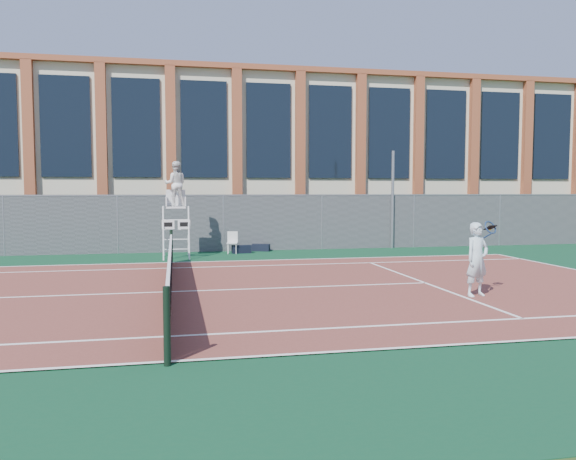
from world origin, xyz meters
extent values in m
plane|color=#233814|center=(0.00, 0.00, 0.00)|extent=(120.00, 120.00, 0.00)
cube|color=#0E3E24|center=(0.00, 1.00, 0.01)|extent=(36.00, 20.00, 0.01)
cube|color=brown|center=(0.00, 0.00, 0.02)|extent=(23.77, 10.97, 0.02)
cylinder|color=black|center=(0.00, -5.60, 0.55)|extent=(0.10, 0.10, 1.10)
cylinder|color=black|center=(0.00, 5.60, 0.55)|extent=(0.10, 0.10, 1.10)
cube|color=black|center=(0.00, 0.00, 0.46)|extent=(0.03, 11.00, 0.86)
cube|color=white|center=(0.00, 0.00, 0.92)|extent=(0.06, 11.20, 0.07)
cube|color=black|center=(0.00, 10.00, 1.10)|extent=(40.00, 1.40, 2.20)
cube|color=beige|center=(0.00, 18.00, 4.00)|extent=(44.00, 10.00, 8.00)
cube|color=brown|center=(0.00, 18.00, 8.10)|extent=(45.00, 10.60, 0.25)
cylinder|color=#9EA0A5|center=(9.00, 8.70, 2.02)|extent=(0.12, 0.12, 4.04)
cylinder|color=white|center=(-0.27, 6.52, 0.91)|extent=(0.05, 0.52, 1.89)
cylinder|color=white|center=(0.60, 6.52, 0.91)|extent=(0.05, 0.52, 1.89)
cylinder|color=white|center=(-0.27, 7.48, 0.91)|extent=(0.05, 0.52, 1.89)
cylinder|color=white|center=(0.60, 7.48, 0.91)|extent=(0.05, 0.52, 1.89)
cube|color=white|center=(0.17, 7.00, 1.80)|extent=(0.68, 0.58, 0.06)
cube|color=white|center=(0.17, 7.27, 2.14)|extent=(0.68, 0.05, 0.58)
cube|color=white|center=(-0.10, 6.61, 1.22)|extent=(0.43, 0.03, 0.33)
cube|color=white|center=(0.44, 6.61, 1.22)|extent=(0.43, 0.03, 0.33)
imported|color=white|center=(0.17, 7.05, 2.63)|extent=(0.79, 0.62, 1.60)
cube|color=silver|center=(2.25, 7.89, 0.42)|extent=(0.45, 0.45, 0.04)
cube|color=silver|center=(2.28, 8.06, 0.64)|extent=(0.39, 0.11, 0.41)
cylinder|color=silver|center=(2.07, 7.76, 0.20)|extent=(0.03, 0.03, 0.39)
cylinder|color=silver|center=(2.37, 7.71, 0.20)|extent=(0.03, 0.03, 0.39)
cylinder|color=silver|center=(2.12, 8.07, 0.20)|extent=(0.03, 0.03, 0.39)
cylinder|color=silver|center=(2.43, 8.01, 0.20)|extent=(0.03, 0.03, 0.39)
cube|color=black|center=(2.61, 7.97, 0.16)|extent=(0.74, 0.37, 0.30)
cube|color=black|center=(3.45, 8.55, 0.15)|extent=(0.75, 0.54, 0.28)
imported|color=silver|center=(6.74, -1.90, 0.86)|extent=(0.69, 0.54, 1.66)
torus|color=navy|center=(7.18, -1.68, 1.55)|extent=(0.38, 0.30, 0.30)
sphere|color=#CCE533|center=(7.28, -1.50, 1.50)|extent=(0.07, 0.07, 0.07)
camera|label=1|loc=(0.12, -13.27, 2.39)|focal=35.00mm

